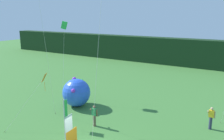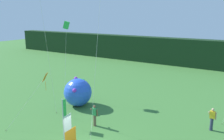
% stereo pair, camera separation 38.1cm
% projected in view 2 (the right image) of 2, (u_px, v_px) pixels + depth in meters
% --- Properties ---
extents(distant_treeline, '(80.00, 2.40, 4.38)m').
position_uv_depth(distant_treeline, '(199.00, 54.00, 36.41)').
color(distant_treeline, black).
rests_on(distant_treeline, ground).
extents(banner_flag, '(0.06, 1.03, 3.67)m').
position_uv_depth(banner_flag, '(67.00, 129.00, 13.37)').
color(banner_flag, '#B7B7BC').
rests_on(banner_flag, ground).
extents(person_near_banner, '(0.55, 0.48, 1.70)m').
position_uv_depth(person_near_banner, '(212.00, 119.00, 16.65)').
color(person_near_banner, '#2D334C').
rests_on(person_near_banner, ground).
extents(person_far_left, '(0.55, 0.48, 1.63)m').
position_uv_depth(person_far_left, '(95.00, 115.00, 17.34)').
color(person_far_left, brown).
rests_on(person_far_left, ground).
extents(inflatable_balloon, '(2.54, 2.54, 2.63)m').
position_uv_depth(inflatable_balloon, '(78.00, 92.00, 21.15)').
color(inflatable_balloon, blue).
rests_on(inflatable_balloon, ground).
extents(kite_orange_diamond_1, '(1.71, 3.01, 3.91)m').
position_uv_depth(kite_orange_diamond_1, '(43.00, 80.00, 17.38)').
color(kite_orange_diamond_1, brown).
rests_on(kite_orange_diamond_1, ground).
extents(kite_green_box_2, '(0.84, 1.59, 7.56)m').
position_uv_depth(kite_green_box_2, '(66.00, 25.00, 22.45)').
color(kite_green_box_2, brown).
rests_on(kite_green_box_2, ground).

